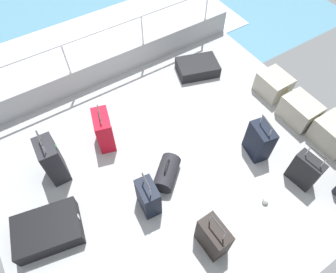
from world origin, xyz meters
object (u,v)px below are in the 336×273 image
(suitcase_2, at_px, (259,141))
(suitcase_3, at_px, (305,171))
(suitcase_5, at_px, (104,130))
(suitcase_1, at_px, (148,197))
(suitcase_6, at_px, (53,160))
(cargo_crate_1, at_px, (299,111))
(suitcase_0, at_px, (197,67))
(suitcase_7, at_px, (48,230))
(cargo_crate_0, at_px, (273,85))
(paper_cup, at_px, (266,200))
(duffel_bag, at_px, (167,173))
(suitcase_4, at_px, (213,237))
(cargo_crate_2, at_px, (334,134))

(suitcase_2, height_order, suitcase_3, suitcase_2)
(suitcase_2, height_order, suitcase_5, suitcase_2)
(suitcase_1, xyz_separation_m, suitcase_6, (-1.14, -0.84, 0.09))
(cargo_crate_1, bearing_deg, suitcase_3, -44.52)
(suitcase_0, relative_size, suitcase_7, 0.94)
(cargo_crate_0, distance_m, suitcase_7, 4.16)
(suitcase_7, bearing_deg, suitcase_6, 151.39)
(cargo_crate_0, bearing_deg, suitcase_5, -101.86)
(cargo_crate_0, xyz_separation_m, suitcase_2, (0.78, -1.08, 0.10))
(suitcase_1, bearing_deg, suitcase_2, 86.14)
(suitcase_6, xyz_separation_m, paper_cup, (1.95, 2.21, -0.31))
(duffel_bag, bearing_deg, suitcase_4, -1.99)
(cargo_crate_1, height_order, paper_cup, cargo_crate_1)
(suitcase_6, xyz_separation_m, suitcase_7, (0.77, -0.42, -0.23))
(suitcase_0, bearing_deg, suitcase_4, -32.83)
(cargo_crate_0, xyz_separation_m, suitcase_0, (-1.14, -0.78, -0.08))
(duffel_bag, bearing_deg, suitcase_3, 56.29)
(cargo_crate_1, bearing_deg, suitcase_2, -83.14)
(cargo_crate_1, height_order, suitcase_6, suitcase_6)
(suitcase_3, height_order, duffel_bag, suitcase_3)
(cargo_crate_2, xyz_separation_m, suitcase_5, (-1.88, -2.92, 0.10))
(suitcase_3, height_order, suitcase_7, suitcase_3)
(duffel_bag, bearing_deg, cargo_crate_1, 84.48)
(suitcase_4, relative_size, suitcase_5, 1.03)
(paper_cup, bearing_deg, suitcase_0, 164.17)
(cargo_crate_1, distance_m, suitcase_6, 3.83)
(suitcase_0, height_order, suitcase_7, suitcase_7)
(cargo_crate_2, bearing_deg, suitcase_2, -113.88)
(suitcase_1, xyz_separation_m, suitcase_2, (0.12, 1.80, 0.02))
(suitcase_2, height_order, duffel_bag, suitcase_2)
(suitcase_6, bearing_deg, paper_cup, 48.59)
(suitcase_3, bearing_deg, duffel_bag, -123.71)
(suitcase_6, bearing_deg, suitcase_1, 36.54)
(cargo_crate_2, distance_m, suitcase_2, 1.20)
(cargo_crate_0, bearing_deg, suitcase_6, -97.28)
(suitcase_4, bearing_deg, suitcase_3, 91.31)
(suitcase_3, distance_m, suitcase_7, 3.48)
(cargo_crate_2, relative_size, suitcase_4, 0.82)
(cargo_crate_2, height_order, suitcase_0, cargo_crate_2)
(cargo_crate_0, height_order, cargo_crate_1, cargo_crate_1)
(suitcase_3, bearing_deg, cargo_crate_2, 103.34)
(suitcase_1, bearing_deg, cargo_crate_2, 78.17)
(suitcase_5, bearing_deg, suitcase_0, 103.98)
(cargo_crate_1, height_order, cargo_crate_2, cargo_crate_2)
(suitcase_5, bearing_deg, duffel_bag, 23.28)
(suitcase_1, relative_size, suitcase_4, 1.01)
(suitcase_6, bearing_deg, cargo_crate_0, 82.72)
(suitcase_3, bearing_deg, cargo_crate_0, 149.27)
(suitcase_6, distance_m, suitcase_7, 0.91)
(cargo_crate_1, xyz_separation_m, suitcase_0, (-1.80, -0.71, -0.10))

